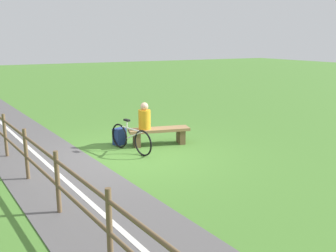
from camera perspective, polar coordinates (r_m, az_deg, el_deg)
The scene contains 8 objects.
ground_plane at distance 9.52m, azimuth -5.78°, elevation -4.62°, with size 80.00×80.00×0.00m, color #477A2D.
paved_path at distance 5.59m, azimuth -4.66°, elevation -17.96°, with size 2.18×36.00×0.02m, color #565454.
path_centre_line at distance 5.58m, azimuth -4.66°, elevation -17.87°, with size 0.10×32.00×0.00m, color silver.
bench at distance 10.40m, azimuth -1.39°, elevation -1.14°, with size 1.77×0.83×0.48m.
person_seated at distance 10.21m, azimuth -3.65°, elevation 1.30°, with size 0.40×0.40×0.75m.
bicycle at distance 9.78m, azimuth -5.77°, elevation -1.95°, with size 0.49×1.64×0.86m.
backpack at distance 10.54m, azimuth -7.53°, elevation -1.62°, with size 0.40×0.37×0.47m.
fence_roadside at distance 4.86m, azimuth -9.07°, elevation -14.34°, with size 2.07×15.37×1.11m.
Camera 1 is at (3.39, 8.41, 2.89)m, focal length 39.46 mm.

